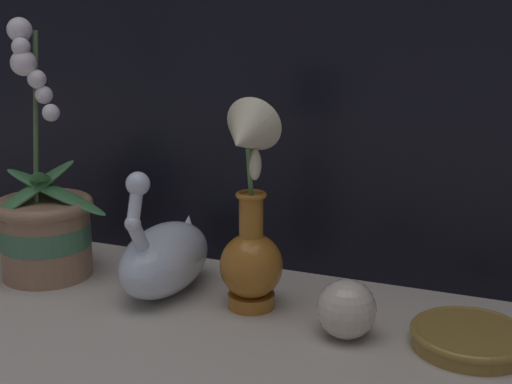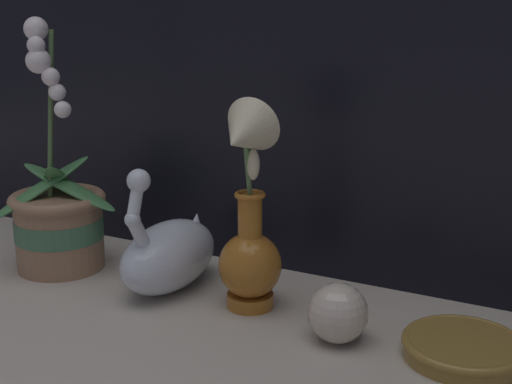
# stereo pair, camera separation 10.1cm
# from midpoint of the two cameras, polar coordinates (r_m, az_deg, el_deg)

# --- Properties ---
(ground_plane) EXTENTS (2.80, 2.80, 0.00)m
(ground_plane) POSITION_cam_midpoint_polar(r_m,az_deg,el_deg) (0.96, -1.66, -11.60)
(ground_plane) COLOR #BCB2A3
(orchid_potted_plant) EXTENTS (0.19, 0.19, 0.41)m
(orchid_potted_plant) POSITION_cam_midpoint_polar(r_m,az_deg,el_deg) (1.19, -13.25, -1.95)
(orchid_potted_plant) COLOR #9E7556
(orchid_potted_plant) RESTS_ON ground_plane
(swan_figurine) EXTENTS (0.11, 0.21, 0.20)m
(swan_figurine) POSITION_cam_midpoint_polar(r_m,az_deg,el_deg) (1.09, -4.31, -4.89)
(swan_figurine) COLOR silver
(swan_figurine) RESTS_ON ground_plane
(blue_vase) EXTENTS (0.09, 0.11, 0.30)m
(blue_vase) POSITION_cam_midpoint_polar(r_m,az_deg,el_deg) (1.00, 2.24, -2.73)
(blue_vase) COLOR #B26B23
(blue_vase) RESTS_ON ground_plane
(glass_sphere) EXTENTS (0.08, 0.08, 0.08)m
(glass_sphere) POSITION_cam_midpoint_polar(r_m,az_deg,el_deg) (0.94, 9.66, -9.57)
(glass_sphere) COLOR beige
(glass_sphere) RESTS_ON ground_plane
(amber_dish) EXTENTS (0.15, 0.15, 0.03)m
(amber_dish) POSITION_cam_midpoint_polar(r_m,az_deg,el_deg) (0.95, 19.30, -11.71)
(amber_dish) COLOR olive
(amber_dish) RESTS_ON ground_plane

